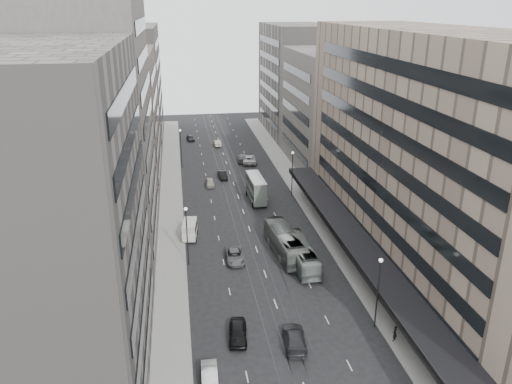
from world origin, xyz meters
TOP-DOWN VIEW (x-y plane):
  - ground at (0.00, 0.00)m, footprint 220.00×220.00m
  - sidewalk_right at (12.00, 37.50)m, footprint 4.00×125.00m
  - sidewalk_left at (-12.00, 37.50)m, footprint 4.00×125.00m
  - department_store at (21.45, 8.00)m, footprint 19.20×60.00m
  - building_right_mid at (21.50, 52.00)m, footprint 15.00×28.00m
  - building_right_far at (21.50, 82.00)m, footprint 15.00×32.00m
  - building_left_a at (-21.50, -8.00)m, footprint 15.00×28.00m
  - building_left_b at (-21.50, 19.00)m, footprint 15.00×26.00m
  - building_left_c at (-21.50, 46.00)m, footprint 15.00×28.00m
  - building_left_d at (-21.50, 79.00)m, footprint 15.00×38.00m
  - lamp_right_near at (9.70, -5.00)m, footprint 0.44×0.44m
  - lamp_right_far at (9.70, 35.00)m, footprint 0.44×0.44m
  - lamp_left_near at (-9.70, 12.00)m, footprint 0.44×0.44m
  - lamp_left_far at (-9.70, 55.00)m, footprint 0.44×0.44m
  - bus_near at (5.12, 9.74)m, footprint 2.83×11.21m
  - bus_far at (3.66, 13.18)m, footprint 3.90×12.53m
  - double_decker at (2.88, 33.47)m, footprint 2.76×8.22m
  - panel_van at (-9.20, 20.12)m, footprint 2.52×4.44m
  - sedan_0 at (-5.12, -4.69)m, footprint 2.39×4.85m
  - sedan_1 at (-8.50, -10.77)m, footprint 1.61×4.31m
  - sedan_2 at (-3.45, 12.08)m, footprint 2.37×5.10m
  - sedan_3 at (0.46, -6.54)m, footprint 2.85×5.67m
  - sedan_4 at (-4.60, 42.42)m, footprint 1.76×4.14m
  - sedan_5 at (-1.79, 46.57)m, footprint 1.81×4.37m
  - sedan_6 at (4.89, 55.97)m, footprint 3.30×6.36m
  - sedan_7 at (3.62, 57.35)m, footprint 2.73×5.69m
  - sedan_8 at (-7.08, 77.29)m, footprint 2.12×4.24m
  - sedan_9 at (-0.83, 71.10)m, footprint 1.86×4.53m
  - pedestrian at (10.74, -7.72)m, footprint 0.75×0.74m

SIDE VIEW (x-z plane):
  - ground at x=0.00m, z-range 0.00..0.00m
  - sidewalk_right at x=12.00m, z-range 0.00..0.15m
  - sidewalk_left at x=-12.00m, z-range 0.00..0.15m
  - sedan_8 at x=-7.08m, z-range 0.00..1.39m
  - sedan_4 at x=-4.60m, z-range 0.00..1.40m
  - sedan_5 at x=-1.79m, z-range 0.00..1.41m
  - sedan_1 at x=-8.50m, z-range 0.00..1.41m
  - sedan_2 at x=-3.45m, z-range 0.00..1.42m
  - sedan_9 at x=-0.83m, z-range 0.00..1.46m
  - sedan_3 at x=0.46m, z-range 0.00..1.58m
  - sedan_0 at x=-5.12m, z-range 0.00..1.59m
  - sedan_7 at x=3.62m, z-range 0.00..1.60m
  - sedan_6 at x=4.89m, z-range 0.00..1.71m
  - pedestrian at x=10.74m, z-range 0.15..1.90m
  - panel_van at x=-9.20m, z-range 0.14..2.80m
  - bus_near at x=5.12m, z-range 0.00..3.11m
  - bus_far at x=3.66m, z-range 0.00..3.44m
  - double_decker at x=2.88m, z-range 0.18..4.63m
  - lamp_right_near at x=9.70m, z-range 1.04..9.36m
  - lamp_right_far at x=9.70m, z-range 1.04..9.36m
  - lamp_left_near at x=-9.70m, z-range 1.04..9.36m
  - lamp_left_far at x=-9.70m, z-range 1.04..9.36m
  - building_right_mid at x=21.50m, z-range 0.00..24.00m
  - building_left_c at x=-21.50m, z-range 0.00..25.00m
  - building_right_far at x=21.50m, z-range 0.00..28.00m
  - building_left_d at x=-21.50m, z-range 0.00..28.00m
  - department_store at x=21.45m, z-range -0.05..29.95m
  - building_left_a at x=-21.50m, z-range 0.00..30.00m
  - building_left_b at x=-21.50m, z-range 0.00..34.00m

